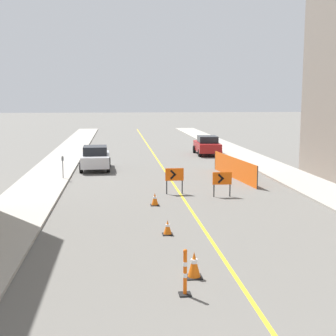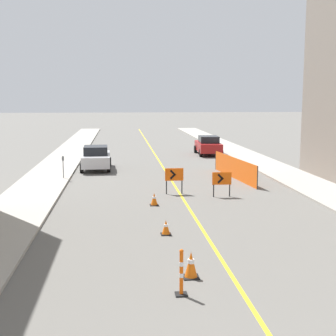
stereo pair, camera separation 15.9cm
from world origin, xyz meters
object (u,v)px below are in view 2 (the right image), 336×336
traffic_cone_fourth (154,199)px  arrow_barricade_primary (174,176)px  parking_meter_near_curb (63,162)px  arrow_barricade_secondary (222,180)px  parked_car_curb_mid (208,145)px  traffic_cone_third (166,227)px  parked_car_curb_near (96,158)px  delineator_post_front (181,275)px  traffic_cone_second (191,265)px

traffic_cone_fourth → arrow_barricade_primary: (1.18, 2.40, 0.64)m
parking_meter_near_curb → traffic_cone_fourth: bearing=-55.7°
arrow_barricade_secondary → parked_car_curb_mid: 16.96m
arrow_barricade_secondary → traffic_cone_fourth: bearing=-154.4°
traffic_cone_third → parked_car_curb_near: (-3.15, 15.43, 0.54)m
traffic_cone_third → arrow_barricade_secondary: bearing=61.3°
delineator_post_front → arrow_barricade_primary: size_ratio=0.90×
delineator_post_front → arrow_barricade_secondary: (3.43, 11.12, 0.34)m
traffic_cone_third → traffic_cone_second: bearing=-86.1°
parked_car_curb_mid → delineator_post_front: bearing=-99.6°
traffic_cone_third → arrow_barricade_secondary: arrow_barricade_secondary is taller
parked_car_curb_mid → parking_meter_near_curb: (-10.69, -11.26, 0.24)m
traffic_cone_second → traffic_cone_fourth: bearing=92.3°
arrow_barricade_secondary → parking_meter_near_curb: (-8.16, 5.51, 0.20)m
arrow_barricade_secondary → arrow_barricade_primary: bearing=159.3°
arrow_barricade_secondary → parking_meter_near_curb: size_ratio=0.93×
parked_car_curb_mid → parking_meter_near_curb: size_ratio=3.36×
parked_car_curb_near → parked_car_curb_mid: (8.99, 7.37, 0.00)m
traffic_cone_third → parked_car_curb_near: size_ratio=0.12×
arrow_barricade_primary → traffic_cone_second: bearing=-94.7°
parked_car_curb_mid → parking_meter_near_curb: bearing=-131.0°
arrow_barricade_primary → parked_car_curb_near: 9.49m
traffic_cone_fourth → parked_car_curb_near: parked_car_curb_near is taller
traffic_cone_second → arrow_barricade_primary: arrow_barricade_primary is taller
delineator_post_front → arrow_barricade_secondary: size_ratio=0.96×
traffic_cone_fourth → parked_car_curb_near: 11.33m
delineator_post_front → arrow_barricade_secondary: 11.64m
arrow_barricade_secondary → parking_meter_near_curb: 9.85m
traffic_cone_fourth → arrow_barricade_secondary: size_ratio=0.47×
arrow_barricade_secondary → traffic_cone_second: bearing=-105.1°
arrow_barricade_secondary → parking_meter_near_curb: bearing=147.7°
arrow_barricade_secondary → traffic_cone_third: bearing=-117.0°
traffic_cone_third → parked_car_curb_mid: parked_car_curb_mid is taller
traffic_cone_second → traffic_cone_third: (-0.27, 4.00, -0.10)m
arrow_barricade_secondary → delineator_post_front: bearing=-105.4°
arrow_barricade_primary → parking_meter_near_curb: parking_meter_near_curb is taller
traffic_cone_fourth → arrow_barricade_secondary: 3.74m
arrow_barricade_secondary → parked_car_curb_mid: size_ratio=0.28×
traffic_cone_second → parked_car_curb_mid: 27.38m
traffic_cone_second → traffic_cone_third: 4.01m
traffic_cone_second → delineator_post_front: 1.17m
traffic_cone_fourth → parked_car_curb_mid: size_ratio=0.13×
arrow_barricade_primary → delineator_post_front: bearing=-96.2°
traffic_cone_fourth → arrow_barricade_secondary: arrow_barricade_secondary is taller
traffic_cone_fourth → delineator_post_front: 9.63m
traffic_cone_second → parked_car_curb_mid: parked_car_curb_mid is taller
delineator_post_front → parked_car_curb_mid: (5.96, 27.89, 0.30)m
traffic_cone_third → traffic_cone_fourth: (-0.08, 4.54, 0.02)m
arrow_barricade_secondary → parked_car_curb_near: parked_car_curb_near is taller
delineator_post_front → parking_meter_near_curb: 17.30m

